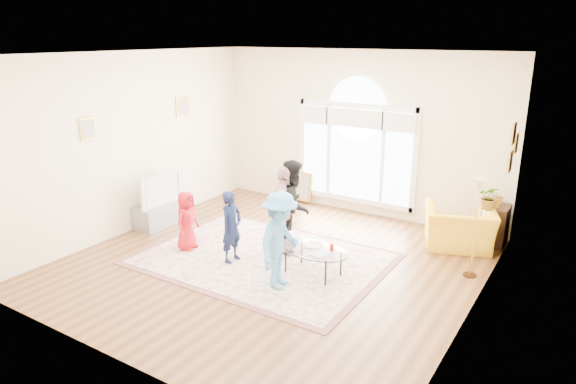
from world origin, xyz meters
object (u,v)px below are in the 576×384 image
Objects in this scene: coffee_table at (313,250)px; armchair at (459,228)px; area_rug at (263,259)px; tv_console at (160,214)px; television at (159,188)px.

coffee_table is 1.09× the size of armchair.
area_rug is 1.03m from coffee_table.
tv_console is 0.96× the size of television.
television is 3.51m from coffee_table.
coffee_table is 2.70m from armchair.
coffee_table is (3.49, -0.30, 0.19)m from tv_console.
coffee_table reaches higher than tv_console.
tv_console is at bearing -179.94° from coffee_table.
tv_console is 5.40m from armchair.
area_rug is 3.33m from armchair.
area_rug is at bearing -5.79° from television.
armchair is at bearing 20.64° from television.
television is 0.88× the size of coffee_table.
television is at bearing 174.21° from area_rug.
armchair is (1.56, 2.20, -0.04)m from coffee_table.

